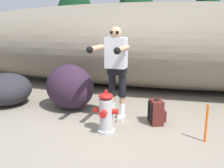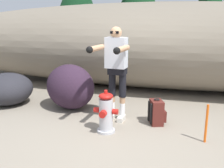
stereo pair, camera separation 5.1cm
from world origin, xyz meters
name	(u,v)px [view 2 (the right image)]	position (x,y,z in m)	size (l,w,h in m)	color
ground_plane	(113,134)	(0.00, 0.00, -0.02)	(56.00, 56.00, 0.04)	gray
dirt_embankment	(146,45)	(0.00, 3.35, 1.16)	(16.25, 3.20, 2.32)	#756B5B
fire_hydrant	(106,113)	(-0.12, 0.00, 0.33)	(0.41, 0.36, 0.72)	#B2B2B7
utility_worker	(116,62)	(-0.09, 0.54, 1.09)	(0.57, 0.99, 1.71)	beige
spare_backpack	(157,112)	(0.65, 0.58, 0.22)	(0.35, 0.35, 0.47)	#511E19
boulder_large	(8,89)	(-2.64, 0.77, 0.35)	(1.06, 1.08, 0.70)	#28272D
boulder_mid	(70,87)	(-1.20, 0.94, 0.47)	(1.16, 0.90, 0.94)	#2C1C2C
survey_stake	(206,124)	(1.44, 0.08, 0.30)	(0.04, 0.04, 0.60)	#E55914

